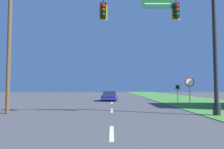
% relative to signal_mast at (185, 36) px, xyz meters
% --- Properties ---
extents(grass_verge_right, '(10.00, 110.00, 0.04)m').
position_rel_signal_mast_xyz_m(grass_verge_right, '(5.96, 19.02, -4.91)').
color(grass_verge_right, '#428438').
rests_on(grass_verge_right, ground).
extents(road_center_line, '(0.16, 34.80, 0.01)m').
position_rel_signal_mast_xyz_m(road_center_line, '(-4.54, 11.02, -4.93)').
color(road_center_line, silver).
rests_on(road_center_line, ground).
extents(signal_mast, '(8.20, 0.47, 8.19)m').
position_rel_signal_mast_xyz_m(signal_mast, '(0.00, 0.00, 0.00)').
color(signal_mast, '#232326').
rests_on(signal_mast, grass_verge_right).
extents(car_ahead, '(2.15, 4.37, 1.19)m').
position_rel_signal_mast_xyz_m(car_ahead, '(-4.81, 15.17, -4.33)').
color(car_ahead, black).
rests_on(car_ahead, ground).
extents(stop_sign, '(0.76, 0.07, 2.50)m').
position_rel_signal_mast_xyz_m(stop_sign, '(1.89, 4.65, -3.07)').
color(stop_sign, gray).
rests_on(stop_sign, grass_verge_right).
extents(route_sign_post, '(0.55, 0.06, 2.03)m').
position_rel_signal_mast_xyz_m(route_sign_post, '(2.06, 8.53, -3.41)').
color(route_sign_post, gray).
rests_on(route_sign_post, grass_verge_right).
extents(utility_pole_near, '(1.80, 0.26, 9.16)m').
position_rel_signal_mast_xyz_m(utility_pole_near, '(-11.42, 1.08, -0.20)').
color(utility_pole_near, brown).
rests_on(utility_pole_near, ground).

